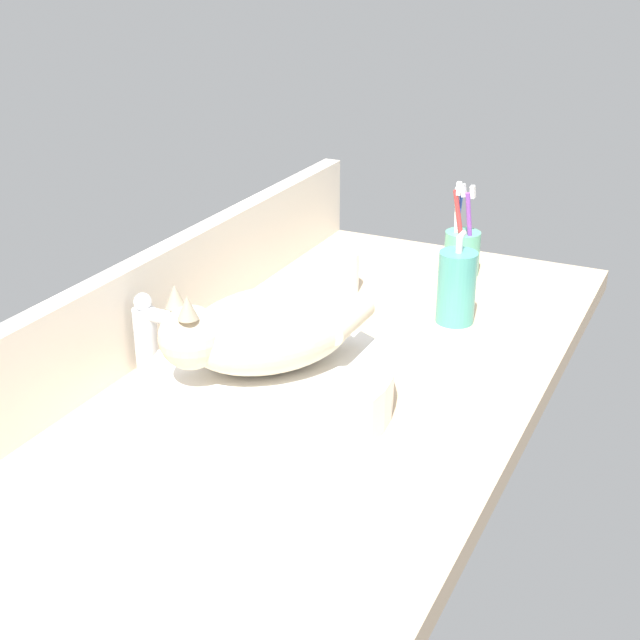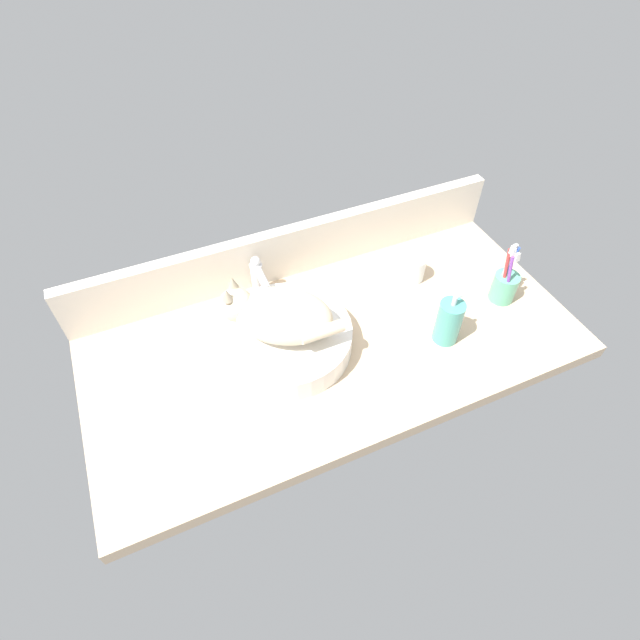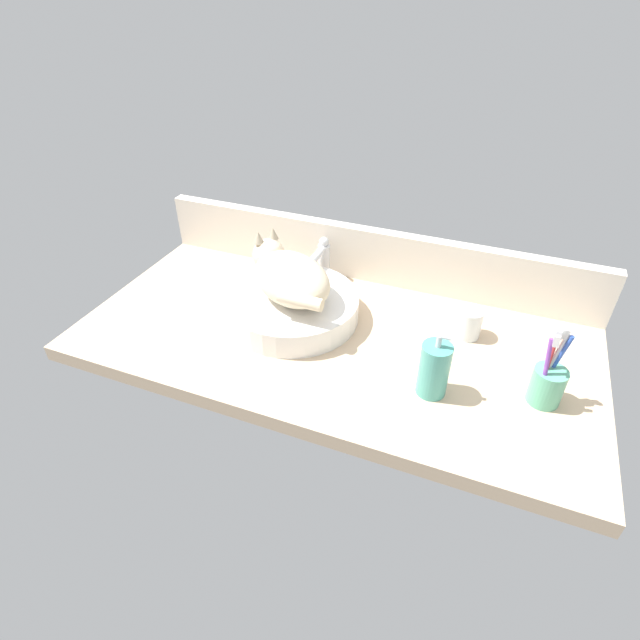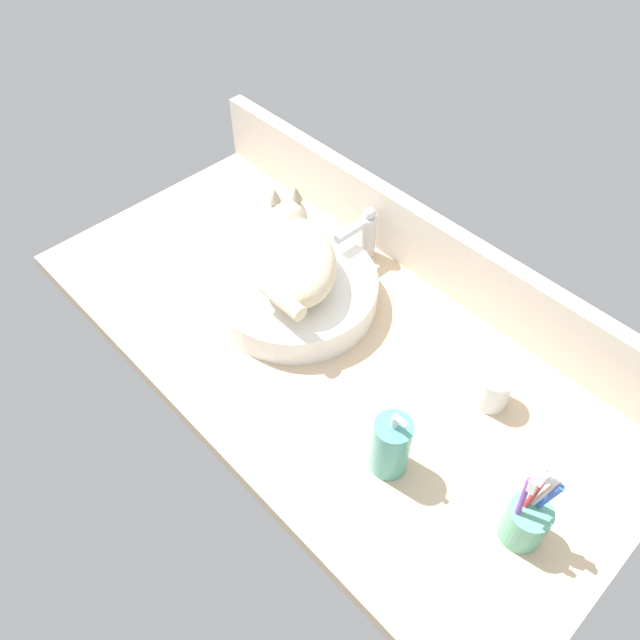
% 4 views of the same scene
% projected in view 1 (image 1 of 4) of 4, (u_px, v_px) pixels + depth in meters
% --- Properties ---
extents(ground_plane, '(1.31, 0.64, 0.04)m').
position_uv_depth(ground_plane, '(329.00, 384.00, 1.40)').
color(ground_plane, '#D1B28E').
extents(backsplash_panel, '(1.31, 0.04, 0.16)m').
position_uv_depth(backsplash_panel, '(166.00, 293.00, 1.48)').
color(backsplash_panel, silver).
rests_on(backsplash_panel, ground_plane).
extents(sink_basin, '(0.35, 0.35, 0.07)m').
position_uv_depth(sink_basin, '(272.00, 385.00, 1.28)').
color(sink_basin, white).
rests_on(sink_basin, ground_plane).
extents(cat, '(0.30, 0.28, 0.14)m').
position_uv_depth(cat, '(262.00, 330.00, 1.24)').
color(cat, beige).
rests_on(cat, sink_basin).
extents(faucet, '(0.04, 0.12, 0.14)m').
position_uv_depth(faucet, '(151.00, 333.00, 1.35)').
color(faucet, silver).
rests_on(faucet, ground_plane).
extents(soap_dispenser, '(0.07, 0.07, 0.16)m').
position_uv_depth(soap_dispenser, '(456.00, 287.00, 1.54)').
color(soap_dispenser, teal).
rests_on(soap_dispenser, ground_plane).
extents(toothbrush_cup, '(0.07, 0.07, 0.19)m').
position_uv_depth(toothbrush_cup, '(462.00, 249.00, 1.77)').
color(toothbrush_cup, '#5BB28E').
rests_on(toothbrush_cup, ground_plane).
extents(water_glass, '(0.07, 0.07, 0.08)m').
position_uv_depth(water_glass, '(341.00, 275.00, 1.69)').
color(water_glass, white).
rests_on(water_glass, ground_plane).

